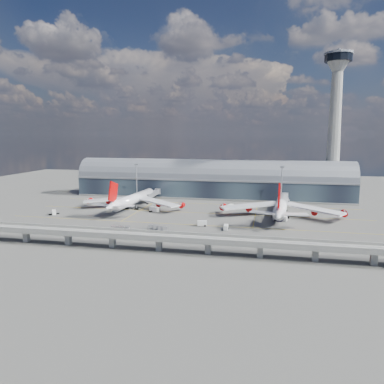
% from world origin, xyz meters
% --- Properties ---
extents(ground, '(500.00, 500.00, 0.00)m').
position_xyz_m(ground, '(0.00, 0.00, 0.00)').
color(ground, '#474744').
rests_on(ground, ground).
extents(taxi_lines, '(200.00, 80.12, 0.01)m').
position_xyz_m(taxi_lines, '(0.00, 22.11, 0.01)').
color(taxi_lines, gold).
rests_on(taxi_lines, ground).
extents(terminal, '(200.00, 30.00, 28.00)m').
position_xyz_m(terminal, '(0.00, 77.99, 11.34)').
color(terminal, '#1C222F').
rests_on(terminal, ground).
extents(control_tower, '(19.00, 19.00, 103.00)m').
position_xyz_m(control_tower, '(85.00, 83.00, 51.64)').
color(control_tower, gray).
rests_on(control_tower, ground).
extents(guideway, '(220.00, 8.50, 7.20)m').
position_xyz_m(guideway, '(-0.00, -55.00, 5.29)').
color(guideway, gray).
rests_on(guideway, ground).
extents(floodlight_mast_left, '(3.00, 0.70, 25.70)m').
position_xyz_m(floodlight_mast_left, '(-50.00, 55.00, 13.63)').
color(floodlight_mast_left, gray).
rests_on(floodlight_mast_left, ground).
extents(floodlight_mast_right, '(3.00, 0.70, 25.70)m').
position_xyz_m(floodlight_mast_right, '(50.00, 55.00, 13.63)').
color(floodlight_mast_right, gray).
rests_on(floodlight_mast_right, ground).
extents(airliner_left, '(66.37, 69.73, 21.24)m').
position_xyz_m(airliner_left, '(-40.87, 22.91, 6.07)').
color(airliner_left, white).
rests_on(airliner_left, ground).
extents(airliner_right, '(70.56, 73.75, 23.39)m').
position_xyz_m(airliner_right, '(49.21, 18.74, 6.07)').
color(airliner_right, white).
rests_on(airliner_right, ground).
extents(jet_bridge_left, '(4.40, 28.00, 7.25)m').
position_xyz_m(jet_bridge_left, '(-37.23, 53.12, 5.18)').
color(jet_bridge_left, gray).
rests_on(jet_bridge_left, ground).
extents(jet_bridge_right, '(4.40, 32.00, 7.25)m').
position_xyz_m(jet_bridge_right, '(52.84, 51.18, 5.18)').
color(jet_bridge_right, gray).
rests_on(jet_bridge_right, ground).
extents(service_truck_0, '(5.19, 6.29, 2.58)m').
position_xyz_m(service_truck_0, '(-79.60, -2.62, 1.33)').
color(service_truck_0, silver).
rests_on(service_truck_0, ground).
extents(service_truck_1, '(5.13, 3.20, 2.76)m').
position_xyz_m(service_truck_1, '(9.56, -11.29, 1.39)').
color(service_truck_1, silver).
rests_on(service_truck_1, ground).
extents(service_truck_2, '(7.83, 3.89, 2.73)m').
position_xyz_m(service_truck_2, '(48.56, 8.42, 1.42)').
color(service_truck_2, silver).
rests_on(service_truck_2, ground).
extents(service_truck_3, '(2.27, 5.18, 2.47)m').
position_xyz_m(service_truck_3, '(22.38, -16.72, 1.26)').
color(service_truck_3, silver).
rests_on(service_truck_3, ground).
extents(service_truck_4, '(3.56, 5.38, 2.86)m').
position_xyz_m(service_truck_4, '(18.91, 35.88, 1.44)').
color(service_truck_4, silver).
rests_on(service_truck_4, ground).
extents(service_truck_5, '(6.73, 5.26, 3.07)m').
position_xyz_m(service_truck_5, '(-24.92, 17.04, 1.57)').
color(service_truck_5, silver).
rests_on(service_truck_5, ground).
extents(cargo_train_0, '(9.85, 1.85, 1.63)m').
position_xyz_m(cargo_train_0, '(-28.47, -26.59, 0.85)').
color(cargo_train_0, gray).
rests_on(cargo_train_0, ground).
extents(cargo_train_1, '(11.34, 5.64, 1.91)m').
position_xyz_m(cargo_train_1, '(-10.30, -23.58, 0.99)').
color(cargo_train_1, gray).
rests_on(cargo_train_1, ground).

